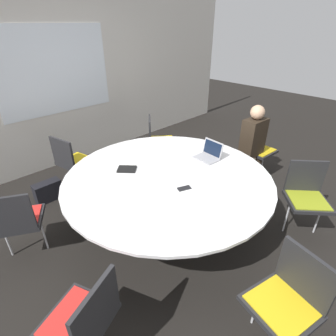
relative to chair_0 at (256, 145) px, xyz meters
name	(u,v)px	position (x,y,z in m)	size (l,w,h in m)	color
ground_plane	(168,225)	(-1.88, 0.07, -0.52)	(16.00, 16.00, 0.00)	black
wall_back	(57,84)	(-1.88, 2.60, 0.83)	(8.00, 0.07, 2.70)	silver
conference_table	(168,182)	(-1.88, 0.07, 0.12)	(2.30, 2.30, 0.72)	#333333
chair_0	(256,145)	(0.00, 0.00, 0.00)	(0.47, 0.45, 0.87)	#262628
chair_1	(158,138)	(-0.90, 1.31, 0.00)	(0.61, 0.61, 0.87)	#262628
chair_2	(72,159)	(-2.29, 1.60, 0.00)	(0.51, 0.52, 0.87)	#262628
chair_3	(16,219)	(-3.29, 0.78, 0.00)	(0.59, 0.58, 0.87)	#262628
chair_4	(84,318)	(-3.31, -0.59, 0.00)	(0.57, 0.56, 0.87)	#262628
chair_5	(289,297)	(-2.20, -1.47, 0.00)	(0.52, 0.53, 0.87)	#262628
chair_6	(307,193)	(-0.78, -1.07, 0.00)	(0.61, 0.61, 0.87)	#262628
person_0	(254,139)	(-0.25, -0.06, 0.19)	(0.38, 0.28, 1.22)	#2D2319
laptop	(209,154)	(-1.20, 0.02, 0.26)	(0.26, 0.31, 0.21)	#99999E
spiral_notebook	(127,169)	(-2.12, 0.50, 0.21)	(0.25, 0.26, 0.02)	black
cell_phone	(184,188)	(-1.94, -0.22, 0.21)	(0.16, 0.12, 0.01)	black
handbag	(48,191)	(-2.69, 1.65, -0.38)	(0.36, 0.16, 0.28)	black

